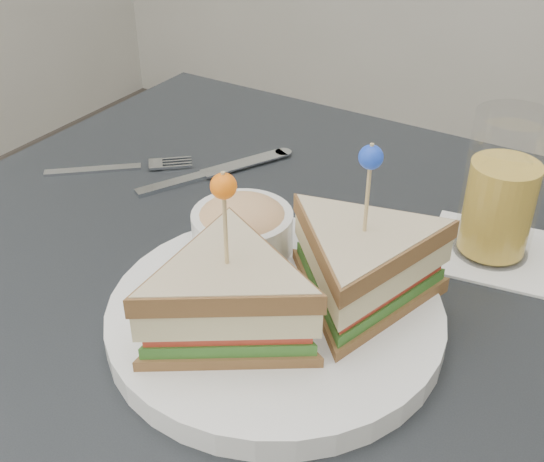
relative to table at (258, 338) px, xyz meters
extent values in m
cube|color=black|center=(0.00, 0.00, 0.06)|extent=(0.80, 0.80, 0.03)
cylinder|color=black|center=(-0.35, 0.35, -0.31)|extent=(0.04, 0.04, 0.72)
cylinder|color=white|center=(0.05, -0.05, 0.08)|extent=(0.30, 0.30, 0.02)
cylinder|color=white|center=(0.05, -0.05, 0.10)|extent=(0.30, 0.30, 0.01)
cylinder|color=#D9B97C|center=(0.04, -0.10, 0.20)|extent=(0.00, 0.00, 0.09)
sphere|color=orange|center=(0.04, -0.10, 0.23)|extent=(0.02, 0.02, 0.02)
cylinder|color=#D9B97C|center=(0.11, 0.00, 0.20)|extent=(0.00, 0.00, 0.09)
sphere|color=blue|center=(0.11, 0.00, 0.23)|extent=(0.02, 0.02, 0.02)
cylinder|color=white|center=(-0.02, 0.01, 0.11)|extent=(0.10, 0.10, 0.04)
ellipsoid|color=#E0B772|center=(-0.02, 0.01, 0.13)|extent=(0.09, 0.09, 0.04)
cube|color=silver|center=(-0.28, 0.07, 0.08)|extent=(0.09, 0.08, 0.00)
cube|color=silver|center=(-0.23, 0.12, 0.08)|extent=(0.03, 0.03, 0.00)
cube|color=silver|center=(-0.18, 0.10, 0.08)|extent=(0.06, 0.09, 0.01)
cube|color=silver|center=(-0.13, 0.18, 0.08)|extent=(0.07, 0.11, 0.00)
cylinder|color=silver|center=(-0.11, 0.23, 0.08)|extent=(0.03, 0.03, 0.00)
cube|color=white|center=(0.17, 0.16, 0.08)|extent=(0.13, 0.13, 0.00)
cylinder|color=gold|center=(0.17, 0.16, 0.13)|extent=(0.07, 0.07, 0.09)
cylinder|color=white|center=(0.17, 0.16, 0.15)|extent=(0.08, 0.08, 0.14)
cube|color=white|center=(0.18, 0.16, 0.17)|extent=(0.02, 0.02, 0.02)
cube|color=white|center=(0.16, 0.15, 0.17)|extent=(0.02, 0.02, 0.02)
camera|label=1|loc=(0.28, -0.43, 0.46)|focal=45.00mm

